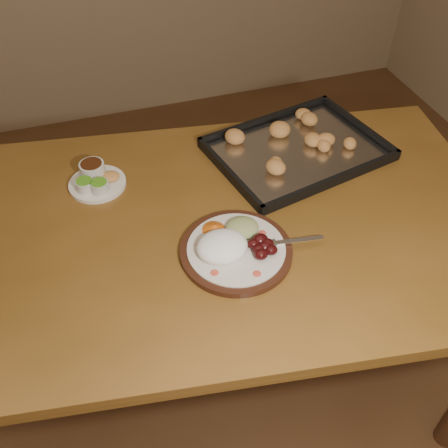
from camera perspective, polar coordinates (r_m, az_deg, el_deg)
name	(u,v)px	position (r m, az deg, el deg)	size (l,w,h in m)	color
ground	(173,431)	(1.82, -5.80, -22.52)	(4.00, 4.00, 0.00)	brown
dining_table	(224,246)	(1.38, -0.01, -2.54)	(1.62, 1.11, 0.75)	brown
dinner_plate	(234,247)	(1.22, 1.17, -2.61)	(0.36, 0.28, 0.06)	#32170E
condiment_saucer	(96,179)	(1.46, -14.46, 4.96)	(0.16, 0.16, 0.05)	silver
baking_tray	(297,149)	(1.55, 8.33, 8.49)	(0.56, 0.46, 0.05)	black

